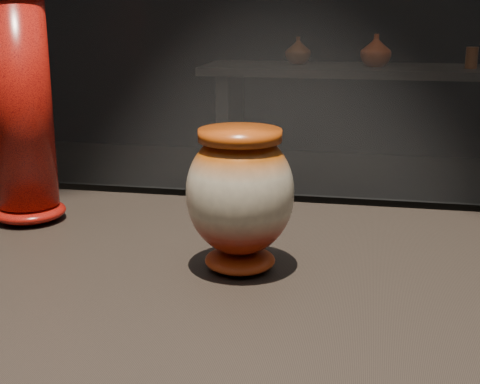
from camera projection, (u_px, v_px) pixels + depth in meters
name	position (u px, v px, depth m)	size (l,w,h in m)	color
main_vase	(240.00, 195.00, 0.92)	(0.16, 0.16, 0.20)	maroon
tall_vase	(21.00, 113.00, 1.12)	(0.15, 0.15, 0.39)	red
back_shelf	(364.00, 109.00, 4.15)	(2.00, 0.60, 0.90)	black
back_vase_left	(298.00, 51.00, 4.18)	(0.16, 0.16, 0.17)	brown
back_vase_mid	(376.00, 50.00, 4.01)	(0.19, 0.19, 0.19)	maroon
back_vase_right	(472.00, 58.00, 3.91)	(0.07, 0.07, 0.12)	brown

